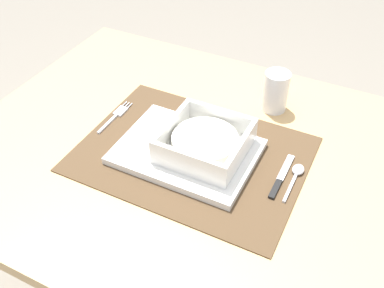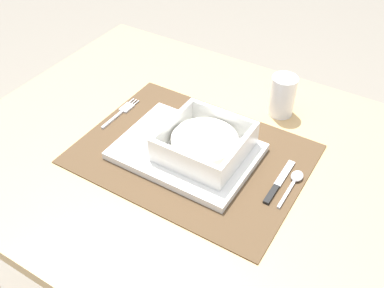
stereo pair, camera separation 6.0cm
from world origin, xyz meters
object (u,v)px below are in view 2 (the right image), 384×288
object	(u,v)px
fork	(123,111)
drinking_glass	(282,98)
dining_table	(188,181)
butter_knife	(278,184)
spoon	(295,180)
porridge_bowl	(205,144)

from	to	relation	value
fork	drinking_glass	bearing A→B (deg)	30.43
dining_table	butter_knife	world-z (taller)	butter_knife
fork	spoon	size ratio (longest dim) A/B	1.18
fork	spoon	bearing A→B (deg)	-1.44
porridge_bowl	butter_knife	world-z (taller)	porridge_bowl
porridge_bowl	drinking_glass	bearing A→B (deg)	72.29
spoon	butter_knife	bearing A→B (deg)	-134.13
spoon	drinking_glass	xyz separation A→B (m)	(-0.12, 0.20, 0.04)
dining_table	spoon	world-z (taller)	spoon
fork	drinking_glass	size ratio (longest dim) A/B	1.32
porridge_bowl	butter_knife	distance (m)	0.17
porridge_bowl	spoon	xyz separation A→B (m)	(0.19, 0.03, -0.03)
fork	butter_knife	size ratio (longest dim) A/B	0.97
dining_table	butter_knife	bearing A→B (deg)	0.12
dining_table	butter_knife	xyz separation A→B (m)	(0.21, 0.00, 0.10)
butter_knife	drinking_glass	distance (m)	0.25
dining_table	porridge_bowl	bearing A→B (deg)	-7.14
porridge_bowl	spoon	distance (m)	0.20
fork	drinking_glass	distance (m)	0.38
porridge_bowl	fork	xyz separation A→B (m)	(-0.25, 0.04, -0.03)
fork	spoon	world-z (taller)	spoon
porridge_bowl	dining_table	bearing A→B (deg)	172.86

